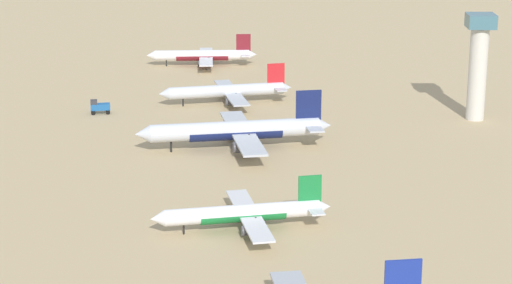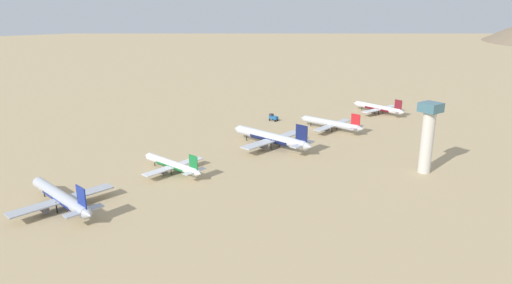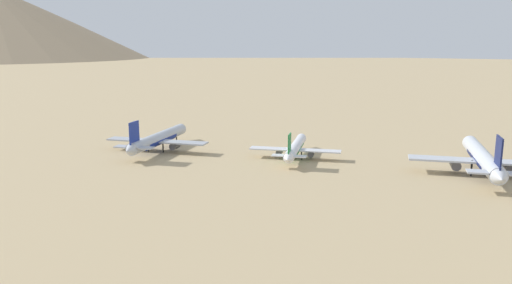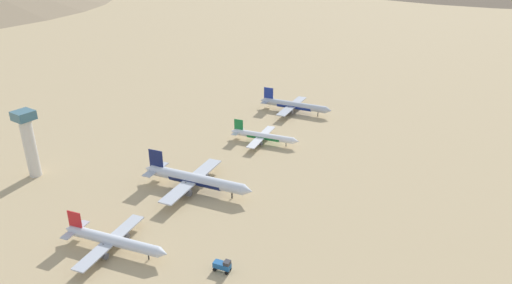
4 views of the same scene
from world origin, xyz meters
The scene contains 4 objects.
ground_plane centered at (0.00, 0.00, 0.00)m, with size 1800.00×1800.00×0.00m, color tan.
parked_jet_2 centered at (-0.32, -2.07, 4.55)m, with size 47.22×38.68×13.69m.
parked_jet_3 centered at (-3.69, 50.27, 3.31)m, with size 34.22×28.08×9.95m.
parked_jet_4 centered at (-12.75, 94.62, 4.05)m, with size 42.07×34.40×12.16m.
Camera 3 is at (-145.01, -1.63, 35.87)m, focal length 35.14 mm.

